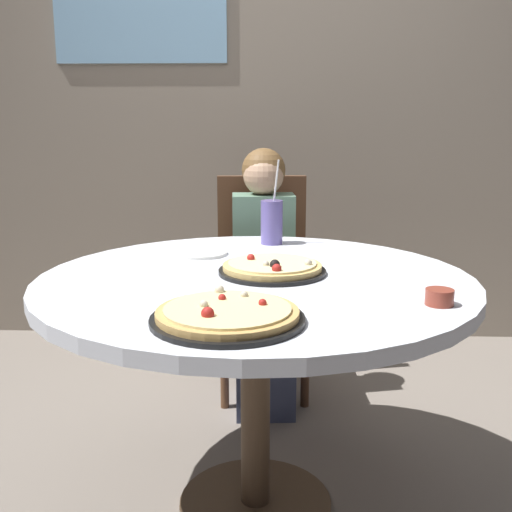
% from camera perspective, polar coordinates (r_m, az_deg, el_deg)
% --- Properties ---
extents(ground_plane, '(8.00, 8.00, 0.00)m').
position_cam_1_polar(ground_plane, '(2.11, -0.06, -22.04)').
color(ground_plane, slate).
extents(wall_with_window, '(5.20, 0.14, 2.90)m').
position_cam_1_polar(wall_with_window, '(3.41, 1.04, 16.81)').
color(wall_with_window, gray).
rests_on(wall_with_window, ground_plane).
extents(dining_table, '(1.27, 1.27, 0.75)m').
position_cam_1_polar(dining_table, '(1.82, -0.06, -4.70)').
color(dining_table, silver).
rests_on(dining_table, ground_plane).
extents(chair_wooden, '(0.43, 0.43, 0.95)m').
position_cam_1_polar(chair_wooden, '(2.77, 0.60, -1.43)').
color(chair_wooden, brown).
rests_on(chair_wooden, ground_plane).
extents(diner_child, '(0.28, 0.42, 1.08)m').
position_cam_1_polar(diner_child, '(2.60, 0.74, -3.39)').
color(diner_child, '#3F4766').
rests_on(diner_child, ground_plane).
extents(pizza_veggie, '(0.32, 0.32, 0.05)m').
position_cam_1_polar(pizza_veggie, '(1.83, 1.51, -1.13)').
color(pizza_veggie, black).
rests_on(pizza_veggie, dining_table).
extents(pizza_cheese, '(0.35, 0.35, 0.05)m').
position_cam_1_polar(pizza_cheese, '(1.40, -2.67, -5.47)').
color(pizza_cheese, black).
rests_on(pizza_cheese, dining_table).
extents(soda_cup, '(0.08, 0.08, 0.31)m').
position_cam_1_polar(soda_cup, '(2.25, 1.47, 3.17)').
color(soda_cup, '#6659A5').
rests_on(soda_cup, dining_table).
extents(sauce_bowl, '(0.07, 0.07, 0.04)m').
position_cam_1_polar(sauce_bowl, '(1.58, 16.62, -3.67)').
color(sauce_bowl, brown).
rests_on(sauce_bowl, dining_table).
extents(plate_small, '(0.18, 0.18, 0.01)m').
position_cam_1_polar(plate_small, '(2.09, -5.15, 0.26)').
color(plate_small, white).
rests_on(plate_small, dining_table).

